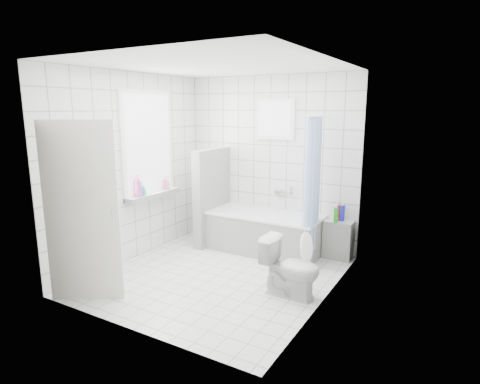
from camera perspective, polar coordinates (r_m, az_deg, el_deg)
The scene contains 19 objects.
ground at distance 5.29m, azimuth -3.21°, elevation -11.75°, with size 3.00×3.00×0.00m, color white.
ceiling at distance 4.87m, azimuth -3.58°, elevation 17.55°, with size 3.00×3.00×0.00m, color white.
wall_back at distance 6.21m, azimuth 4.26°, elevation 4.28°, with size 2.80×0.02×2.60m, color white.
wall_front at distance 3.77m, azimuth -15.99°, elevation -1.08°, with size 2.80×0.02×2.60m, color white.
wall_left at distance 5.79m, azimuth -15.06°, elevation 3.36°, with size 0.02×3.00×2.60m, color white.
wall_right at distance 4.31m, azimuth 12.35°, elevation 0.69°, with size 0.02×3.00×2.60m, color white.
window_left at distance 5.94m, azimuth -12.86°, elevation 6.59°, with size 0.01×0.90×1.40m, color white.
window_back at distance 6.07m, azimuth 5.03°, elevation 10.26°, with size 0.50×0.01×0.50m, color white.
window_sill at distance 6.02m, azimuth -12.22°, elevation -0.44°, with size 0.18×1.02×0.08m, color white.
door at distance 4.67m, azimuth -21.56°, elevation -2.82°, with size 0.04×0.80×2.00m, color silver.
bathtub at distance 6.05m, azimuth 3.55°, elevation -5.73°, with size 1.69×0.77×0.58m.
partition_wall at distance 6.33m, azimuth -3.98°, elevation -0.63°, with size 0.15×0.85×1.50m, color white.
tiled_ledge at distance 5.92m, azimuth 13.78°, elevation -6.60°, with size 0.40×0.24×0.55m, color white.
toilet at distance 4.67m, azimuth 7.23°, elevation -10.60°, with size 0.38×0.67×0.68m, color white.
curtain_rod at distance 5.44m, azimuth 11.18°, elevation 10.43°, with size 0.02×0.02×0.80m, color silver.
shower_curtain at distance 5.41m, azimuth 10.35°, elevation 0.85°, with size 0.14×0.48×1.78m, color #547EF8, non-canonical shape.
tub_faucet at distance 6.16m, azimuth 5.84°, elevation -0.06°, with size 0.18×0.06×0.06m, color silver.
sill_bottles at distance 5.86m, azimuth -13.28°, elevation 0.89°, with size 0.16×0.74×0.31m.
ledge_bottles at distance 5.81m, azimuth 13.87°, elevation -3.01°, with size 0.13×0.19×0.23m.
Camera 1 is at (2.67, -4.04, 2.12)m, focal length 30.00 mm.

